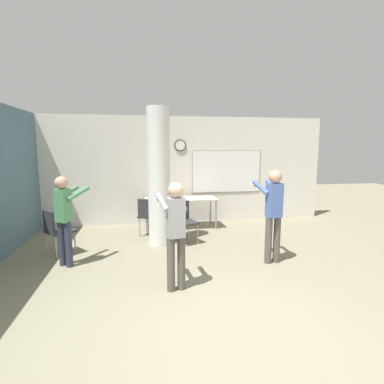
% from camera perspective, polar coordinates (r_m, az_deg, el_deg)
% --- Properties ---
extents(ground_plane, '(24.00, 24.00, 0.00)m').
position_cam_1_polar(ground_plane, '(3.59, 8.52, -25.44)').
color(ground_plane, gray).
extents(wall_back, '(8.00, 0.15, 2.80)m').
position_cam_1_polar(wall_back, '(7.97, -2.48, 4.16)').
color(wall_back, silver).
rests_on(wall_back, ground_plane).
extents(support_pillar, '(0.45, 0.45, 2.80)m').
position_cam_1_polar(support_pillar, '(6.14, -6.31, 2.84)').
color(support_pillar, white).
rests_on(support_pillar, ground_plane).
extents(folding_table, '(1.77, 0.71, 0.75)m').
position_cam_1_polar(folding_table, '(7.44, -2.12, -1.57)').
color(folding_table, beige).
rests_on(folding_table, ground_plane).
extents(bottle_on_table, '(0.07, 0.07, 0.22)m').
position_cam_1_polar(bottle_on_table, '(7.48, -3.42, -0.48)').
color(bottle_on_table, '#4C3319').
rests_on(bottle_on_table, folding_table).
extents(waste_bin, '(0.27, 0.27, 0.32)m').
position_cam_1_polar(waste_bin, '(6.98, -3.97, -6.81)').
color(waste_bin, '#38383D').
rests_on(waste_bin, ground_plane).
extents(chair_by_left_wall, '(0.62, 0.62, 0.87)m').
position_cam_1_polar(chair_by_left_wall, '(6.11, -24.42, -6.39)').
color(chair_by_left_wall, '#2D2D33').
rests_on(chair_by_left_wall, ground_plane).
extents(chair_table_front, '(0.58, 0.58, 0.87)m').
position_cam_1_polar(chair_table_front, '(6.31, -1.53, -5.16)').
color(chair_table_front, '#2D2D33').
rests_on(chair_table_front, ground_plane).
extents(chair_table_left, '(0.58, 0.58, 0.87)m').
position_cam_1_polar(chair_table_left, '(6.85, -8.24, -4.16)').
color(chair_table_left, '#2D2D33').
rests_on(chair_table_left, ground_plane).
extents(person_playing_front, '(0.42, 0.60, 1.53)m').
position_cam_1_polar(person_playing_front, '(4.17, -3.20, -6.78)').
color(person_playing_front, '#514C47').
rests_on(person_playing_front, ground_plane).
extents(person_watching_back, '(0.55, 0.61, 1.53)m').
position_cam_1_polar(person_watching_back, '(5.43, -23.11, -3.86)').
color(person_watching_back, '#2D3347').
rests_on(person_watching_back, ground_plane).
extents(person_playing_side, '(0.40, 0.63, 1.62)m').
position_cam_1_polar(person_playing_side, '(5.33, 15.18, -3.11)').
color(person_playing_side, '#514C47').
rests_on(person_playing_side, ground_plane).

